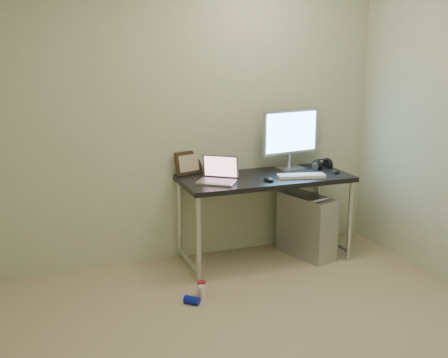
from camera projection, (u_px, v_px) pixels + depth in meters
floor at (270, 356)px, 3.42m from camera, size 3.50×3.50×0.00m
wall_back at (185, 116)px, 4.71m from camera, size 3.50×0.02×2.50m
desk at (265, 186)px, 4.77m from camera, size 1.45×0.63×0.75m
tower_computer at (307, 226)px, 4.95m from camera, size 0.38×0.58×0.59m
cable_a at (286, 204)px, 5.19m from camera, size 0.01×0.16×0.69m
cable_b at (296, 205)px, 5.20m from camera, size 0.02×0.11×0.71m
can_red at (202, 289)px, 4.21m from camera, size 0.08×0.08×0.11m
can_white at (202, 293)px, 4.14m from camera, size 0.06×0.06×0.11m
can_blue at (192, 300)px, 4.08m from camera, size 0.12×0.12×0.06m
laptop at (218, 176)px, 4.55m from camera, size 0.39×0.38×0.21m
monitor at (291, 135)px, 4.94m from camera, size 0.57×0.20×0.53m
keyboard at (301, 176)px, 4.71m from camera, size 0.41×0.21×0.02m
mouse_right at (336, 171)px, 4.86m from camera, size 0.10×0.12×0.04m
mouse_left at (269, 179)px, 4.58m from camera, size 0.08×0.12×0.04m
headphones at (322, 165)px, 5.03m from camera, size 0.18×0.11×0.11m
picture_frame at (188, 163)px, 4.79m from camera, size 0.26×0.14×0.20m
webcam at (203, 164)px, 4.82m from camera, size 0.04×0.03×0.11m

